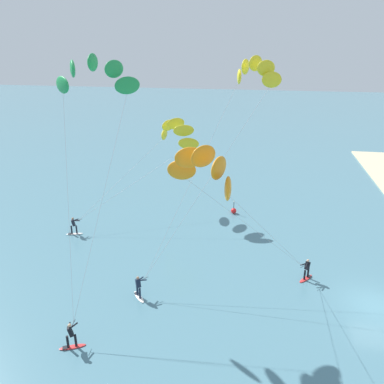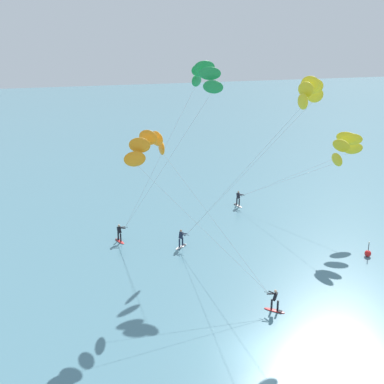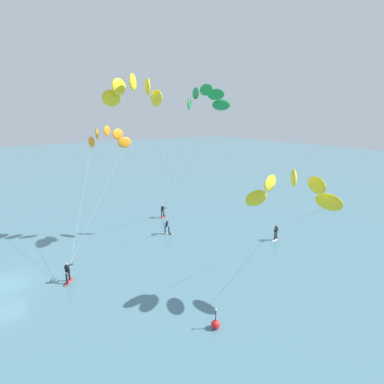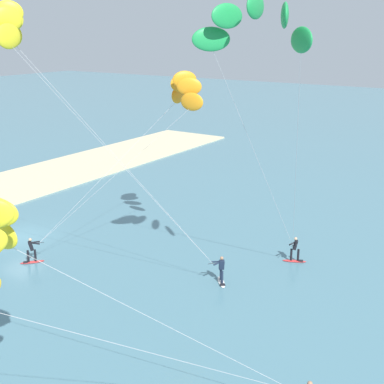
{
  "view_description": "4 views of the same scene",
  "coord_description": "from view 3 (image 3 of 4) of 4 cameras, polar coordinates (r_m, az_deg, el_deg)",
  "views": [
    {
      "loc": [
        -23.32,
        8.38,
        16.6
      ],
      "look_at": [
        2.3,
        12.82,
        6.45
      ],
      "focal_mm": 36.65,
      "sensor_mm": 36.0,
      "label": 1
    },
    {
      "loc": [
        -10.28,
        -25.09,
        20.06
      ],
      "look_at": [
        -1.36,
        13.29,
        6.04
      ],
      "focal_mm": 48.6,
      "sensor_mm": 36.0,
      "label": 2
    },
    {
      "loc": [
        25.99,
        -0.17,
        12.98
      ],
      "look_at": [
        2.83,
        16.02,
        5.75
      ],
      "focal_mm": 28.66,
      "sensor_mm": 36.0,
      "label": 3
    },
    {
      "loc": [
        22.81,
        30.07,
        14.24
      ],
      "look_at": [
        -1.25,
        14.1,
        5.44
      ],
      "focal_mm": 49.64,
      "sensor_mm": 36.0,
      "label": 4
    }
  ],
  "objects": [
    {
      "name": "kitesurfer_mid_water",
      "position": [
        32.72,
        -15.7,
        9.02
      ],
      "size": [
        10.25,
        9.42,
        11.85
      ],
      "color": "red",
      "rests_on": "ground"
    },
    {
      "name": "kitesurfer_far_out",
      "position": [
        31.65,
        2.21,
        16.18
      ],
      "size": [
        9.55,
        5.77,
        15.81
      ],
      "color": "red",
      "rests_on": "ground"
    },
    {
      "name": "ground_plane",
      "position": [
        29.05,
        -31.63,
        -14.5
      ],
      "size": [
        240.0,
        240.0,
        0.0
      ],
      "primitive_type": "plane",
      "color": "slate"
    },
    {
      "name": "kitesurfer_downwind",
      "position": [
        21.6,
        18.05,
        0.04
      ],
      "size": [
        10.57,
        11.33,
        9.5
      ],
      "color": "white",
      "rests_on": "ground"
    },
    {
      "name": "marker_buoy",
      "position": [
        20.78,
        4.4,
        -23.31
      ],
      "size": [
        0.56,
        0.56,
        1.38
      ],
      "color": "red",
      "rests_on": "ground"
    },
    {
      "name": "kitesurfer_nearshore",
      "position": [
        22.36,
        -10.37,
        16.15
      ],
      "size": [
        10.32,
        9.4,
        15.58
      ],
      "color": "white",
      "rests_on": "ground"
    }
  ]
}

